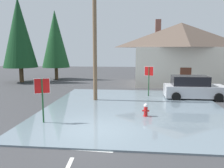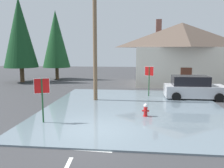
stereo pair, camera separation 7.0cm
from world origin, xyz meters
name	(u,v)px [view 2 (the right image)]	position (x,y,z in m)	size (l,w,h in m)	color
ground_plane	(92,132)	(0.00, 0.00, -0.05)	(80.00, 80.00, 0.10)	#38383A
flood_puddle	(134,108)	(1.78, 4.26, 0.04)	(10.96, 12.65, 0.07)	slate
lane_stop_bar	(64,148)	(-0.73, -1.90, 0.00)	(3.73, 0.30, 0.01)	silver
stop_sign_near	(42,91)	(-2.62, 0.75, 1.63)	(0.70, 0.30, 2.28)	#1E4C28
fire_hydrant	(146,111)	(2.44, 2.41, 0.38)	(0.39, 0.33, 0.77)	red
utility_pole	(95,36)	(-0.99, 6.20, 4.57)	(1.60, 0.28, 8.78)	brown
stop_sign_far	(149,75)	(2.87, 8.05, 1.69)	(0.67, 0.31, 2.37)	#1E4C28
house	(181,53)	(6.48, 15.40, 3.33)	(10.07, 7.25, 6.92)	silver
parked_car	(193,88)	(6.10, 7.67, 0.82)	(4.32, 2.10, 1.73)	silver
pine_tree_tall_left	(20,33)	(-11.04, 14.99, 5.49)	(3.73, 3.73, 9.33)	#4C3823
pine_tree_mid_left	(56,39)	(-7.96, 17.86, 4.91)	(3.34, 3.34, 8.34)	#4C3823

